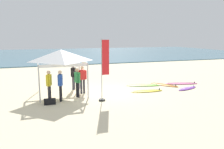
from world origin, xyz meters
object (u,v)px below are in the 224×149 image
(person_black, at_px, (73,75))
(surfboard_lime, at_px, (143,85))
(person_red, at_px, (82,78))
(person_yellow, at_px, (49,84))
(banner_flag, at_px, (104,73))
(canopy_tent, at_px, (61,56))
(surfboard_orange, at_px, (164,85))
(person_blue, at_px, (60,84))
(surfboard_yellow, at_px, (147,91))
(gear_bag_near_tent, at_px, (50,102))
(surfboard_pink, at_px, (181,83))
(person_green, at_px, (77,81))
(surfboard_purple, at_px, (187,88))

(person_black, bearing_deg, surfboard_lime, -5.47)
(person_red, bearing_deg, person_black, 106.97)
(person_yellow, relative_size, banner_flag, 0.50)
(canopy_tent, distance_m, surfboard_orange, 7.72)
(surfboard_lime, relative_size, person_blue, 1.48)
(banner_flag, bearing_deg, surfboard_yellow, 17.92)
(person_blue, xyz_separation_m, gear_bag_near_tent, (-0.62, -0.40, -0.85))
(surfboard_pink, bearing_deg, surfboard_yellow, -160.16)
(surfboard_pink, distance_m, person_green, 8.17)
(surfboard_pink, xyz_separation_m, banner_flag, (-6.78, -2.32, 1.54))
(surfboard_yellow, relative_size, surfboard_orange, 1.03)
(surfboard_pink, height_order, person_green, person_green)
(person_green, bearing_deg, surfboard_orange, 9.77)
(surfboard_purple, distance_m, person_green, 7.51)
(person_green, relative_size, person_yellow, 1.00)
(surfboard_pink, distance_m, surfboard_orange, 1.47)
(canopy_tent, bearing_deg, gear_bag_near_tent, -114.78)
(banner_flag, bearing_deg, person_red, 112.37)
(person_black, xyz_separation_m, person_yellow, (-1.69, -2.33, 0.00))
(surfboard_pink, xyz_separation_m, person_green, (-8.03, -1.15, 0.95))
(person_blue, height_order, person_red, same)
(surfboard_yellow, bearing_deg, surfboard_orange, 31.20)
(person_red, distance_m, banner_flag, 2.18)
(surfboard_pink, xyz_separation_m, person_black, (-7.95, 0.84, 0.95))
(person_green, bearing_deg, surfboard_purple, -2.65)
(gear_bag_near_tent, bearing_deg, surfboard_lime, 20.03)
(surfboard_yellow, relative_size, person_blue, 1.28)
(surfboard_orange, height_order, person_red, person_red)
(person_blue, height_order, gear_bag_near_tent, person_blue)
(canopy_tent, xyz_separation_m, banner_flag, (2.04, -2.10, -0.81))
(person_black, height_order, person_yellow, same)
(surfboard_pink, distance_m, banner_flag, 7.33)
(person_black, bearing_deg, banner_flag, -69.67)
(banner_flag, bearing_deg, surfboard_pink, 18.92)
(canopy_tent, xyz_separation_m, surfboard_pink, (8.82, 0.22, -2.35))
(canopy_tent, distance_m, person_blue, 2.02)
(person_black, bearing_deg, person_red, -73.03)
(surfboard_pink, bearing_deg, person_green, -171.82)
(surfboard_pink, relative_size, surfboard_purple, 1.32)
(canopy_tent, bearing_deg, surfboard_lime, 5.78)
(surfboard_yellow, bearing_deg, person_blue, -175.93)
(surfboard_pink, height_order, person_yellow, person_yellow)
(person_blue, bearing_deg, person_red, 41.04)
(person_yellow, relative_size, person_red, 1.00)
(person_green, relative_size, gear_bag_near_tent, 2.85)
(canopy_tent, bearing_deg, surfboard_purple, -8.79)
(surfboard_pink, xyz_separation_m, surfboard_purple, (-0.59, -1.50, 0.00))
(person_yellow, bearing_deg, surfboard_pink, 8.79)
(banner_flag, bearing_deg, person_yellow, 163.80)
(surfboard_purple, height_order, gear_bag_near_tent, gear_bag_near_tent)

